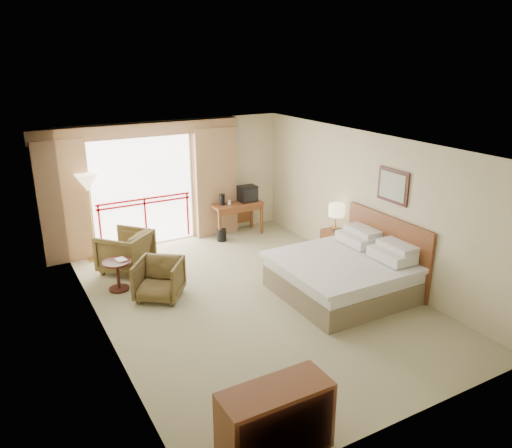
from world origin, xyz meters
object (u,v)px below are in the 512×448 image
wastebasket (222,235)px  side_table (118,270)px  table_lamp (336,211)px  bed (344,274)px  nightstand (336,245)px  tv (248,194)px  armchair_far (127,270)px  desk (235,209)px  floor_lamp (88,186)px  dresser (276,421)px  armchair_near (160,297)px

wastebasket → side_table: 3.02m
side_table → table_lamp: bearing=-9.7°
bed → table_lamp: 1.74m
table_lamp → nightstand: bearing=-90.0°
tv → armchair_far: 3.37m
bed → armchair_far: (-3.09, 2.86, -0.38)m
desk → side_table: bearing=-151.7°
nightstand → floor_lamp: 5.13m
armchair_far → tv: bearing=153.0°
dresser → bed: bearing=42.3°
armchair_near → floor_lamp: 2.84m
bed → dresser: (-2.98, -2.59, 0.02)m
armchair_far → side_table: bearing=24.3°
armchair_far → desk: bearing=155.5°
floor_lamp → bed: bearing=-46.8°
bed → tv: tv is taller
tv → armchair_near: bearing=-121.2°
tv → wastebasket: tv is taller
armchair_far → wastebasket: bearing=152.7°
wastebasket → dresser: 6.44m
tv → dresser: 6.96m
table_lamp → armchair_near: size_ratio=0.70×
nightstand → dresser: 5.47m
table_lamp → armchair_far: bearing=159.1°
table_lamp → armchair_near: table_lamp is taller
tv → side_table: size_ratio=0.74×
desk → tv: (0.30, -0.06, 0.35)m
armchair_far → armchair_near: size_ratio=1.15×
bed → desk: size_ratio=1.80×
table_lamp → armchair_far: size_ratio=0.60×
table_lamp → floor_lamp: bearing=151.5°
dresser → armchair_far: bearing=92.4°
table_lamp → side_table: table_lamp is taller
desk → floor_lamp: (-3.24, 0.02, 0.97)m
desk → floor_lamp: size_ratio=0.65×
tv → side_table: (-3.48, -1.56, -0.57)m
armchair_near → dresser: bearing=-54.3°
nightstand → desk: desk is taller
desk → dresser: (-2.73, -6.30, -0.20)m
bed → wastebasket: bearing=102.3°
armchair_near → floor_lamp: size_ratio=0.42×
table_lamp → armchair_near: bearing=178.9°
bed → floor_lamp: floor_lamp is taller
table_lamp → tv: (-0.80, 2.29, -0.09)m
table_lamp → desk: table_lamp is taller
table_lamp → tv: table_lamp is taller
wastebasket → armchair_near: armchair_near is taller
nightstand → armchair_near: (-3.74, 0.12, -0.31)m
armchair_far → floor_lamp: floor_lamp is taller
table_lamp → desk: 2.63m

